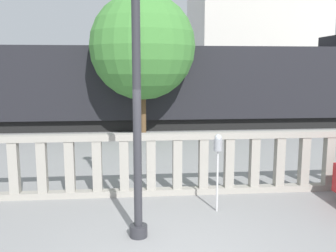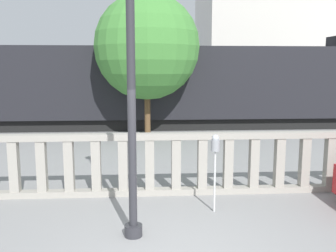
% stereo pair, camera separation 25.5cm
% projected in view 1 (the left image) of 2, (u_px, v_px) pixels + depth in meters
% --- Properties ---
extents(balustrade, '(14.82, 0.24, 1.41)m').
position_uv_depth(balustrade, '(164.00, 164.00, 8.39)').
color(balustrade, '#9E998E').
rests_on(balustrade, ground).
extents(lamppost, '(0.30, 0.30, 5.37)m').
position_uv_depth(lamppost, '(136.00, 70.00, 5.95)').
color(lamppost, '#2D2D33').
rests_on(lamppost, ground).
extents(parking_meter, '(0.17, 0.17, 1.57)m').
position_uv_depth(parking_meter, '(218.00, 150.00, 7.32)').
color(parking_meter, silver).
rests_on(parking_meter, ground).
extents(train_near, '(21.38, 2.70, 4.42)m').
position_uv_depth(train_near, '(178.00, 86.00, 17.94)').
color(train_near, black).
rests_on(train_near, ground).
extents(train_far, '(29.06, 3.00, 4.13)m').
position_uv_depth(train_far, '(168.00, 79.00, 36.74)').
color(train_far, black).
rests_on(train_far, ground).
extents(building_block, '(9.88, 9.01, 15.39)m').
position_uv_depth(building_block, '(253.00, 10.00, 31.55)').
color(building_block, beige).
rests_on(building_block, ground).
extents(tree_left, '(4.36, 4.36, 5.90)m').
position_uv_depth(tree_left, '(142.00, 47.00, 15.36)').
color(tree_left, brown).
rests_on(tree_left, ground).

